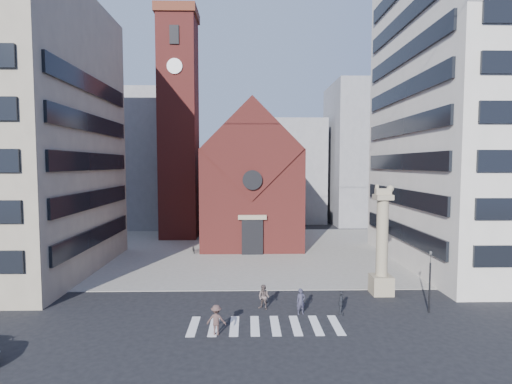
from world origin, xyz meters
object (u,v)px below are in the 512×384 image
lion_column (382,251)px  scooter_0 (194,249)px  traffic_light (430,280)px  pedestrian_1 (264,297)px  pedestrian_2 (341,303)px  pedestrian_0 (301,301)px

lion_column → scooter_0: size_ratio=5.10×
traffic_light → pedestrian_1: 11.53m
pedestrian_2 → scooter_0: (-12.57, 19.25, -0.32)m
traffic_light → pedestrian_0: bearing=-179.4°
pedestrian_2 → pedestrian_0: bearing=93.4°
pedestrian_1 → scooter_0: size_ratio=1.03×
pedestrian_0 → scooter_0: pedestrian_0 is taller
pedestrian_1 → traffic_light: bearing=24.7°
pedestrian_1 → pedestrian_2: (5.21, -1.23, -0.05)m
scooter_0 → traffic_light: bearing=-58.9°
lion_column → pedestrian_2: 6.58m
pedestrian_2 → traffic_light: bearing=-78.9°
pedestrian_2 → scooter_0: size_ratio=0.96×
lion_column → pedestrian_2: size_ratio=5.29×
pedestrian_0 → pedestrian_1: (-2.50, 1.00, -0.01)m
traffic_light → pedestrian_1: bearing=175.4°
pedestrian_1 → pedestrian_2: 5.35m
pedestrian_0 → pedestrian_1: bearing=144.6°
traffic_light → pedestrian_1: traffic_light is taller
pedestrian_1 → scooter_0: pedestrian_1 is taller
lion_column → traffic_light: bearing=-63.5°
traffic_light → pedestrian_2: traffic_light is taller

